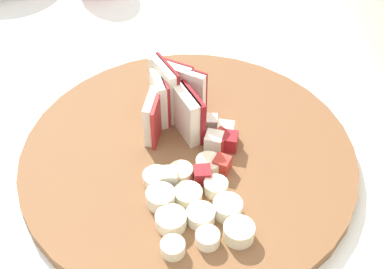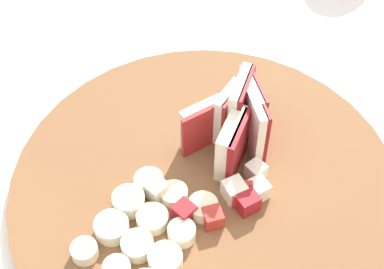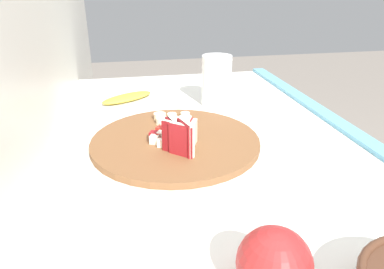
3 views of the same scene
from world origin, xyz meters
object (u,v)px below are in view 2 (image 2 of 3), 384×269
apple_dice_pile (226,195)px  apple_wedge_fan (236,121)px  cutting_board (205,187)px  banana_slice_rows (146,232)px

apple_dice_pile → apple_wedge_fan: bearing=-154.9°
cutting_board → apple_dice_pile: 0.03m
apple_dice_pile → banana_slice_rows: size_ratio=0.83×
apple_wedge_fan → apple_dice_pile: size_ratio=0.98×
apple_wedge_fan → banana_slice_rows: apple_wedge_fan is taller
apple_dice_pile → banana_slice_rows: apple_dice_pile is taller
cutting_board → banana_slice_rows: 0.08m
banana_slice_rows → apple_dice_pile: bearing=152.2°
cutting_board → banana_slice_rows: bearing=-8.2°
apple_dice_pile → banana_slice_rows: bearing=-27.8°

